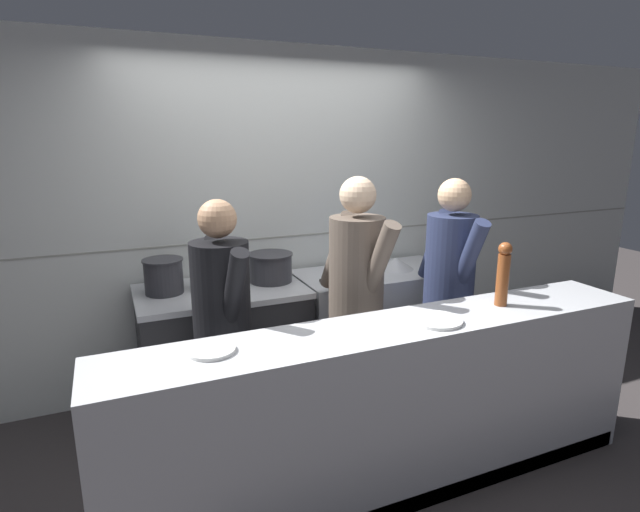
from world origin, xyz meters
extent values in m
plane|color=#383333|center=(0.00, 0.00, 0.00)|extent=(14.00, 14.00, 0.00)
cube|color=silver|center=(0.00, 1.38, 1.30)|extent=(8.00, 0.06, 2.60)
cube|color=gray|center=(0.00, 1.35, 1.15)|extent=(8.00, 0.00, 0.01)
cube|color=#232326|center=(-0.59, 0.98, 0.43)|extent=(1.13, 0.70, 0.86)
cube|color=#B7BABF|center=(-0.59, 0.98, 0.88)|extent=(1.15, 0.71, 0.04)
cube|color=#B7BABF|center=(-0.59, 0.65, 0.49)|extent=(1.01, 0.03, 0.10)
cube|color=#B7BABF|center=(0.66, 0.98, 0.44)|extent=(1.27, 0.65, 0.89)
cube|color=black|center=(0.66, 0.68, 0.05)|extent=(1.24, 0.04, 0.10)
cube|color=#B7BABF|center=(0.07, -0.26, 0.49)|extent=(3.05, 0.45, 0.98)
cube|color=black|center=(0.07, -0.46, 0.05)|extent=(2.99, 0.04, 0.10)
cylinder|color=#2D2D33|center=(-0.95, 1.04, 1.02)|extent=(0.25, 0.25, 0.24)
cylinder|color=#2D2D33|center=(-0.95, 1.04, 1.13)|extent=(0.27, 0.27, 0.01)
cylinder|color=#B7BABF|center=(-0.63, 1.04, 0.97)|extent=(0.28, 0.28, 0.14)
cylinder|color=#B7BABF|center=(-0.63, 1.04, 1.04)|extent=(0.30, 0.30, 0.01)
cylinder|color=#2D2D33|center=(-0.21, 1.02, 1.00)|extent=(0.31, 0.31, 0.21)
cylinder|color=#2D2D33|center=(-0.21, 1.02, 1.10)|extent=(0.32, 0.32, 0.01)
cone|color=#B7BABF|center=(0.84, 0.99, 0.93)|extent=(0.29, 0.29, 0.09)
cube|color=#B7BABF|center=(0.36, 0.85, 0.89)|extent=(0.25, 0.08, 0.01)
cube|color=black|center=(0.18, 0.88, 0.90)|extent=(0.11, 0.04, 0.02)
cylinder|color=white|center=(-0.89, -0.21, 0.99)|extent=(0.22, 0.22, 0.02)
cylinder|color=white|center=(0.28, -0.31, 0.99)|extent=(0.27, 0.27, 0.02)
cylinder|color=brown|center=(0.79, -0.23, 1.13)|extent=(0.07, 0.07, 0.30)
sphere|color=brown|center=(0.79, -0.23, 1.31)|extent=(0.08, 0.08, 0.08)
cube|color=black|center=(-0.72, 0.32, 0.38)|extent=(0.30, 0.22, 0.75)
cylinder|color=black|center=(-0.72, 0.32, 1.06)|extent=(0.37, 0.37, 0.62)
sphere|color=tan|center=(-0.72, 0.32, 1.50)|extent=(0.21, 0.21, 0.21)
cylinder|color=black|center=(-0.75, 0.52, 1.14)|extent=(0.14, 0.32, 0.52)
cylinder|color=black|center=(-0.69, 0.13, 1.14)|extent=(0.14, 0.32, 0.52)
cube|color=black|center=(0.14, 0.33, 0.40)|extent=(0.32, 0.24, 0.80)
cylinder|color=brown|center=(0.14, 0.33, 1.12)|extent=(0.40, 0.40, 0.66)
sphere|color=beige|center=(0.14, 0.33, 1.59)|extent=(0.22, 0.22, 0.22)
cylinder|color=brown|center=(0.10, 0.53, 1.20)|extent=(0.16, 0.34, 0.55)
cylinder|color=brown|center=(0.17, 0.13, 1.20)|extent=(0.16, 0.34, 0.55)
cube|color=black|center=(0.85, 0.32, 0.39)|extent=(0.30, 0.21, 0.78)
cylinder|color=#262D4C|center=(0.85, 0.32, 1.10)|extent=(0.36, 0.36, 0.64)
sphere|color=#D8AD84|center=(0.85, 0.32, 1.56)|extent=(0.22, 0.22, 0.22)
cylinder|color=#262D4C|center=(0.86, 0.52, 1.18)|extent=(0.12, 0.33, 0.54)
cylinder|color=#262D4C|center=(0.83, 0.12, 1.18)|extent=(0.12, 0.33, 0.54)
camera|label=1|loc=(-1.26, -2.34, 1.95)|focal=28.00mm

